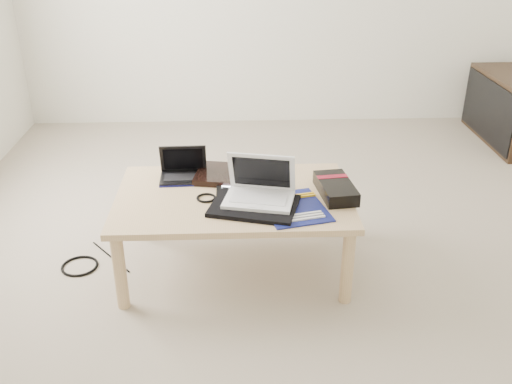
{
  "coord_description": "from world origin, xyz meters",
  "views": [
    {
      "loc": [
        -0.33,
        -2.58,
        1.6
      ],
      "look_at": [
        -0.24,
        -0.19,
        0.41
      ],
      "focal_mm": 40.0,
      "sensor_mm": 36.0,
      "label": 1
    }
  ],
  "objects_px": {
    "coffee_table": "(233,204)",
    "netbook": "(183,172)",
    "gpu_box": "(336,188)",
    "white_laptop": "(260,190)"
  },
  "relations": [
    {
      "from": "coffee_table",
      "to": "netbook",
      "type": "relative_size",
      "value": 4.7
    },
    {
      "from": "netbook",
      "to": "gpu_box",
      "type": "xyz_separation_m",
      "value": [
        0.73,
        -0.21,
        -0.0
      ]
    },
    {
      "from": "gpu_box",
      "to": "white_laptop",
      "type": "bearing_deg",
      "value": -168.98
    },
    {
      "from": "netbook",
      "to": "gpu_box",
      "type": "distance_m",
      "value": 0.76
    },
    {
      "from": "netbook",
      "to": "white_laptop",
      "type": "xyz_separation_m",
      "value": [
        0.37,
        -0.28,
        0.03
      ]
    },
    {
      "from": "coffee_table",
      "to": "netbook",
      "type": "height_order",
      "value": "netbook"
    },
    {
      "from": "netbook",
      "to": "gpu_box",
      "type": "bearing_deg",
      "value": -16.1
    },
    {
      "from": "white_laptop",
      "to": "gpu_box",
      "type": "height_order",
      "value": "white_laptop"
    },
    {
      "from": "coffee_table",
      "to": "netbook",
      "type": "xyz_separation_m",
      "value": [
        -0.25,
        0.2,
        0.08
      ]
    },
    {
      "from": "coffee_table",
      "to": "gpu_box",
      "type": "height_order",
      "value": "gpu_box"
    }
  ]
}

